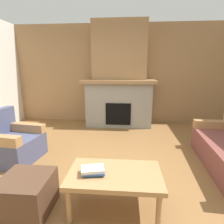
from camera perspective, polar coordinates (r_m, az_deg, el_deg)
ground at (r=2.79m, az=-0.59°, el=-19.68°), size 9.00×9.00×0.00m
wall_back_wood_panel at (r=5.33m, az=2.40°, el=11.53°), size 6.00×0.12×2.70m
fireplace at (r=4.97m, az=2.20°, el=9.25°), size 1.90×0.82×2.70m
armchair at (r=3.57m, az=-28.67°, el=-8.42°), size 0.86×0.86×0.85m
coffee_table at (r=2.11m, az=0.82°, el=-19.50°), size 1.00×0.60×0.43m
ottoman at (r=2.36m, az=-24.89°, el=-22.03°), size 0.52×0.52×0.40m
book_stack_near_edge at (r=2.05m, az=-5.88°, el=-17.58°), size 0.27×0.21×0.07m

